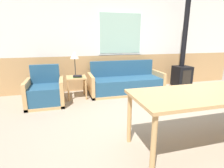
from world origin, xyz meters
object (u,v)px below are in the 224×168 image
object	(u,v)px
couch	(126,84)
wood_stove	(182,66)
side_table	(76,81)
dining_table	(211,97)
armchair	(45,93)
table_lamp	(75,56)

from	to	relation	value
couch	wood_stove	distance (m)	1.79
side_table	dining_table	size ratio (longest dim) A/B	0.25
couch	wood_stove	xyz separation A→B (m)	(1.74, -0.01, 0.41)
dining_table	wood_stove	size ratio (longest dim) A/B	0.84
armchair	dining_table	bearing A→B (deg)	-45.97
couch	wood_stove	world-z (taller)	wood_stove
table_lamp	wood_stove	bearing A→B (deg)	-0.28
table_lamp	armchair	bearing A→B (deg)	-151.55
table_lamp	couch	bearing A→B (deg)	-0.37
side_table	couch	bearing A→B (deg)	3.22
table_lamp	dining_table	xyz separation A→B (m)	(1.59, -2.59, -0.33)
armchair	dining_table	world-z (taller)	armchair
table_lamp	wood_stove	size ratio (longest dim) A/B	0.24
armchair	wood_stove	xyz separation A→B (m)	(3.77, 0.36, 0.40)
couch	side_table	world-z (taller)	couch
dining_table	couch	bearing A→B (deg)	95.94
table_lamp	wood_stove	distance (m)	3.09
couch	dining_table	xyz separation A→B (m)	(0.27, -2.58, 0.45)
side_table	table_lamp	size ratio (longest dim) A/B	0.88
couch	table_lamp	xyz separation A→B (m)	(-1.33, 0.01, 0.78)
couch	armchair	xyz separation A→B (m)	(-2.02, -0.37, 0.01)
armchair	side_table	bearing A→B (deg)	20.71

